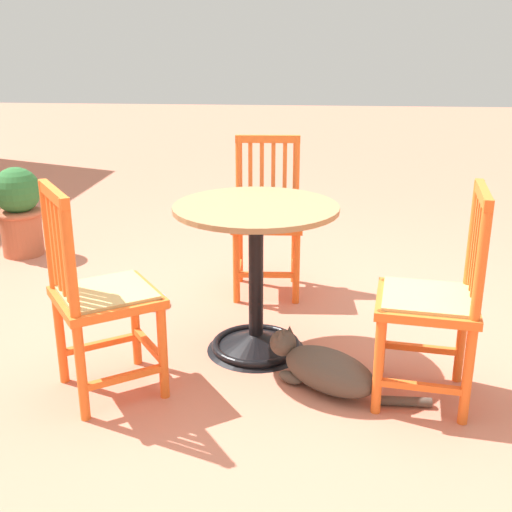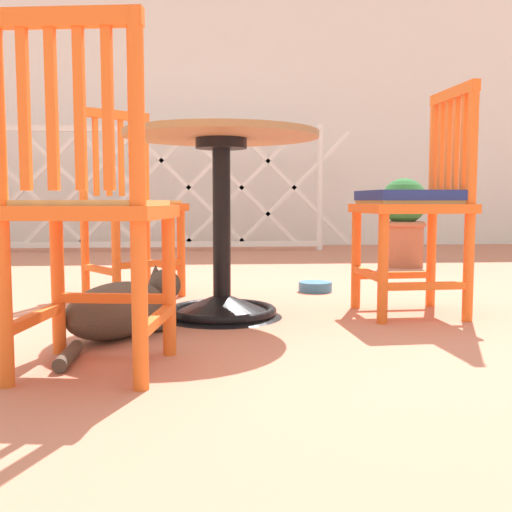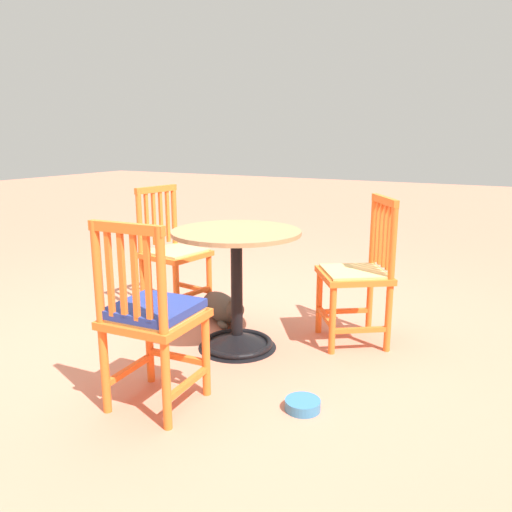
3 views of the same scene
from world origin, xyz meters
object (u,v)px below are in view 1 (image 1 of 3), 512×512
object	(u,v)px
pet_water_bowl	(151,301)
orange_chair_tucked_in	(267,219)
terracotta_planter	(19,209)
cafe_table	(256,296)
orange_chair_facing_out	(100,298)
tabby_cat	(322,368)
orange_chair_by_planter	(434,303)

from	to	relation	value
pet_water_bowl	orange_chair_tucked_in	bearing A→B (deg)	-65.37
terracotta_planter	pet_water_bowl	world-z (taller)	terracotta_planter
cafe_table	terracotta_planter	xyz separation A→B (m)	(1.30, 1.76, 0.04)
orange_chair_facing_out	tabby_cat	bearing A→B (deg)	-83.52
terracotta_planter	tabby_cat	bearing A→B (deg)	-128.20
terracotta_planter	pet_water_bowl	bearing A→B (deg)	-126.12
orange_chair_tucked_in	orange_chair_facing_out	world-z (taller)	same
orange_chair_tucked_in	terracotta_planter	distance (m)	1.84
orange_chair_by_planter	terracotta_planter	distance (m)	3.02
tabby_cat	terracotta_planter	xyz separation A→B (m)	(1.64, 2.08, 0.23)
orange_chair_by_planter	pet_water_bowl	xyz separation A→B (m)	(0.85, 1.40, -0.41)
cafe_table	tabby_cat	xyz separation A→B (m)	(-0.33, -0.32, -0.19)
pet_water_bowl	terracotta_planter	bearing A→B (deg)	53.88
orange_chair_by_planter	terracotta_planter	world-z (taller)	orange_chair_by_planter
pet_water_bowl	cafe_table	bearing A→B (deg)	-127.04
cafe_table	terracotta_planter	world-z (taller)	cafe_table
tabby_cat	terracotta_planter	world-z (taller)	terracotta_planter
orange_chair_tucked_in	pet_water_bowl	size ratio (longest dim) A/B	5.36
orange_chair_facing_out	terracotta_planter	world-z (taller)	orange_chair_facing_out
orange_chair_tucked_in	tabby_cat	bearing A→B (deg)	-163.85
orange_chair_tucked_in	terracotta_planter	bearing A→B (deg)	73.46
orange_chair_by_planter	tabby_cat	size ratio (longest dim) A/B	1.31
orange_chair_facing_out	pet_water_bowl	distance (m)	1.01
orange_chair_by_planter	orange_chair_facing_out	xyz separation A→B (m)	(-0.07, 1.36, 0.00)
orange_chair_facing_out	pet_water_bowl	bearing A→B (deg)	2.39
orange_chair_tucked_in	terracotta_planter	xyz separation A→B (m)	(0.52, 1.76, -0.12)
orange_chair_by_planter	orange_chair_tucked_in	size ratio (longest dim) A/B	1.00
orange_chair_by_planter	pet_water_bowl	distance (m)	1.69
cafe_table	orange_chair_by_planter	world-z (taller)	orange_chair_by_planter
cafe_table	orange_chair_facing_out	distance (m)	0.76
tabby_cat	orange_chair_by_planter	bearing A→B (deg)	-93.92
cafe_table	tabby_cat	bearing A→B (deg)	-136.53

